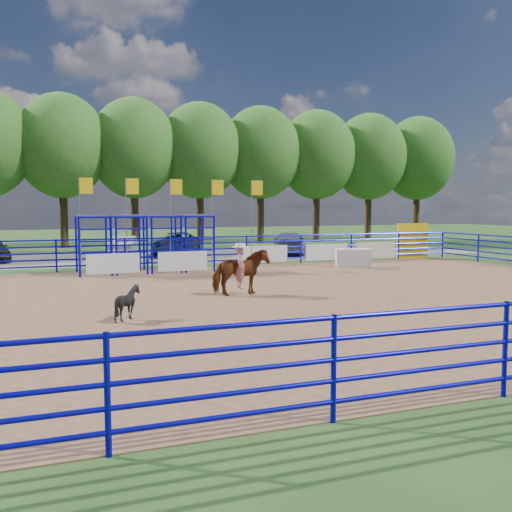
% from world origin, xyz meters
% --- Properties ---
extents(ground, '(120.00, 120.00, 0.00)m').
position_xyz_m(ground, '(0.00, 0.00, 0.00)').
color(ground, '#335522').
rests_on(ground, ground).
extents(arena_dirt, '(30.00, 20.00, 0.02)m').
position_xyz_m(arena_dirt, '(0.00, 0.00, 0.01)').
color(arena_dirt, '#896244').
rests_on(arena_dirt, ground).
extents(gravel_strip, '(40.00, 10.00, 0.01)m').
position_xyz_m(gravel_strip, '(0.00, 17.00, 0.01)').
color(gravel_strip, gray).
rests_on(gravel_strip, ground).
extents(announcer_table, '(1.84, 1.40, 0.89)m').
position_xyz_m(announcer_table, '(7.47, 7.19, 0.46)').
color(announcer_table, white).
rests_on(announcer_table, arena_dirt).
extents(horse_and_rider, '(1.82, 0.83, 2.42)m').
position_xyz_m(horse_and_rider, '(-0.51, 0.93, 0.89)').
color(horse_and_rider, brown).
rests_on(horse_and_rider, arena_dirt).
extents(calf, '(0.88, 0.79, 0.91)m').
position_xyz_m(calf, '(-4.60, -1.93, 0.47)').
color(calf, black).
rests_on(calf, arena_dirt).
extents(car_b, '(2.34, 4.18, 1.31)m').
position_xyz_m(car_b, '(-2.27, 15.71, 0.66)').
color(car_b, gray).
rests_on(car_b, gravel_strip).
extents(car_c, '(4.06, 5.45, 1.37)m').
position_xyz_m(car_c, '(1.02, 16.79, 0.70)').
color(car_c, '#151B36').
rests_on(car_c, gravel_strip).
extents(car_d, '(3.51, 5.00, 1.35)m').
position_xyz_m(car_d, '(7.69, 15.26, 0.68)').
color(car_d, slate).
rests_on(car_d, gravel_strip).
extents(perimeter_fence, '(30.10, 20.10, 1.50)m').
position_xyz_m(perimeter_fence, '(0.00, 0.00, 0.75)').
color(perimeter_fence, '#0B08B9').
rests_on(perimeter_fence, ground).
extents(chute_assembly, '(19.32, 2.41, 4.20)m').
position_xyz_m(chute_assembly, '(-1.90, 8.84, 1.26)').
color(chute_assembly, '#0B08B9').
rests_on(chute_assembly, ground).
extents(treeline, '(56.40, 6.40, 11.24)m').
position_xyz_m(treeline, '(0.00, 26.00, 7.53)').
color(treeline, '#3F2B19').
rests_on(treeline, ground).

